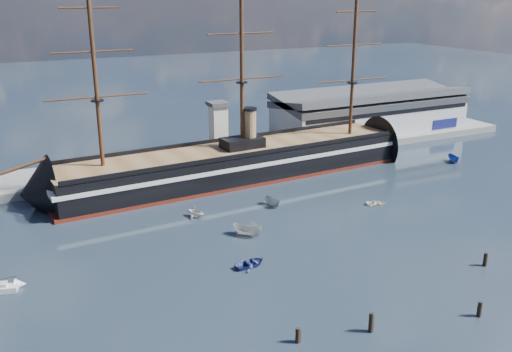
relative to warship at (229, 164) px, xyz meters
name	(u,v)px	position (x,y,z in m)	size (l,w,h in m)	color
ground	(266,206)	(-0.13, -20.00, -4.04)	(600.00, 600.00, 0.00)	#1C2935
quay	(238,158)	(9.87, 16.00, -4.04)	(180.00, 18.00, 2.00)	slate
warehouse	(370,112)	(57.87, 20.00, 3.95)	(63.00, 21.00, 11.60)	#B7BABC
quay_tower	(218,129)	(2.87, 13.00, 5.72)	(5.00, 5.00, 15.00)	silver
warship	(229,164)	(0.00, 0.00, 0.00)	(113.31, 21.19, 53.94)	black
motorboat_a	(248,236)	(-10.51, -32.56, -4.04)	(7.19, 2.63, 2.87)	beige
motorboat_b	(251,266)	(-15.49, -44.09, -4.04)	(3.52, 1.41, 1.64)	#35408B
motorboat_c	(272,206)	(1.15, -20.76, -4.04)	(5.77, 2.12, 2.31)	gray
motorboat_d	(196,217)	(-15.96, -19.13, -4.04)	(6.86, 2.97, 2.52)	silver
motorboat_e	(376,205)	(21.70, -30.28, -4.04)	(2.67, 1.07, 1.24)	white
motorboat_f	(453,162)	(60.98, -13.40, -4.04)	(5.95, 2.18, 2.38)	navy
piling_near_left	(298,343)	(-19.53, -66.73, -4.04)	(0.64, 0.64, 2.92)	black
piling_near_mid	(478,317)	(7.01, -72.82, -4.04)	(0.64, 0.64, 3.06)	black
piling_near_right	(484,266)	(20.20, -61.75, -4.04)	(0.64, 0.64, 3.11)	black
piling_extra	(370,332)	(-9.32, -69.03, -4.04)	(0.64, 0.64, 3.67)	black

